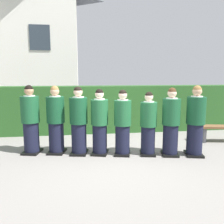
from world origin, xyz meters
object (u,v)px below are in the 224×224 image
(student_front_row_1, at_px, (56,121))
(student_front_row_5, at_px, (148,125))
(student_front_row_7, at_px, (195,123))
(wooden_bench, at_px, (223,130))
(student_front_row_4, at_px, (123,124))
(student_front_row_2, at_px, (79,122))
(student_front_row_6, at_px, (171,123))
(student_front_row_3, at_px, (100,124))
(student_front_row_0, at_px, (31,121))

(student_front_row_1, relative_size, student_front_row_5, 1.09)
(student_front_row_7, height_order, wooden_bench, student_front_row_7)
(student_front_row_4, bearing_deg, student_front_row_2, 169.48)
(student_front_row_6, bearing_deg, student_front_row_3, 169.64)
(student_front_row_0, relative_size, student_front_row_1, 1.01)
(student_front_row_6, distance_m, wooden_bench, 2.16)
(student_front_row_1, relative_size, student_front_row_7, 0.99)
(student_front_row_3, relative_size, student_front_row_7, 0.95)
(student_front_row_4, height_order, student_front_row_5, student_front_row_4)
(student_front_row_5, bearing_deg, student_front_row_4, 171.63)
(student_front_row_2, xyz_separation_m, student_front_row_5, (1.67, -0.29, -0.06))
(student_front_row_6, relative_size, wooden_bench, 1.14)
(student_front_row_2, xyz_separation_m, student_front_row_3, (0.51, -0.08, -0.03))
(student_front_row_2, bearing_deg, wooden_bench, 6.59)
(student_front_row_6, bearing_deg, student_front_row_5, 169.16)
(student_front_row_3, height_order, student_front_row_4, student_front_row_3)
(student_front_row_0, distance_m, student_front_row_7, 4.01)
(student_front_row_3, height_order, student_front_row_5, student_front_row_3)
(student_front_row_5, distance_m, student_front_row_6, 0.54)
(student_front_row_1, height_order, student_front_row_6, student_front_row_1)
(student_front_row_4, relative_size, student_front_row_6, 0.97)
(student_front_row_4, distance_m, student_front_row_7, 1.74)
(student_front_row_0, relative_size, student_front_row_6, 1.03)
(student_front_row_2, xyz_separation_m, student_front_row_4, (1.05, -0.20, -0.04))
(student_front_row_6, height_order, student_front_row_7, student_front_row_7)
(student_front_row_3, xyz_separation_m, student_front_row_5, (1.16, -0.21, -0.03))
(student_front_row_3, distance_m, wooden_bench, 3.69)
(student_front_row_1, distance_m, student_front_row_5, 2.27)
(student_front_row_1, xyz_separation_m, student_front_row_3, (1.07, -0.23, -0.04))
(student_front_row_2, bearing_deg, student_front_row_3, -8.77)
(student_front_row_3, distance_m, student_front_row_4, 0.56)
(student_front_row_0, distance_m, wooden_bench, 5.33)
(student_front_row_2, relative_size, student_front_row_5, 1.08)
(student_front_row_4, bearing_deg, student_front_row_1, 167.79)
(student_front_row_2, distance_m, student_front_row_3, 0.51)
(student_front_row_3, distance_m, student_front_row_7, 2.30)
(student_front_row_3, xyz_separation_m, student_front_row_7, (2.26, -0.41, 0.04))
(student_front_row_0, distance_m, student_front_row_4, 2.27)
(student_front_row_2, bearing_deg, student_front_row_7, -10.00)
(student_front_row_1, relative_size, student_front_row_3, 1.05)
(student_front_row_0, xyz_separation_m, student_front_row_3, (1.68, -0.30, -0.04))
(wooden_bench, bearing_deg, student_front_row_2, -173.41)
(student_front_row_1, distance_m, student_front_row_3, 1.09)
(student_front_row_2, relative_size, wooden_bench, 1.16)
(student_front_row_5, height_order, wooden_bench, student_front_row_5)
(student_front_row_2, relative_size, student_front_row_7, 0.98)
(student_front_row_1, height_order, student_front_row_5, student_front_row_1)
(student_front_row_4, distance_m, wooden_bench, 3.18)
(student_front_row_0, distance_m, student_front_row_3, 1.71)
(student_front_row_3, distance_m, student_front_row_6, 1.72)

